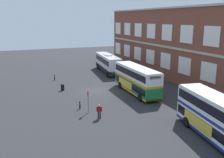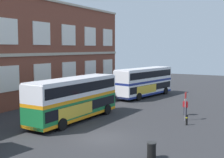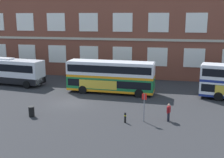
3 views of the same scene
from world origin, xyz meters
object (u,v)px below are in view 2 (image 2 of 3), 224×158
at_px(double_decker_near, 74,98).
at_px(safety_bollard_east, 187,120).
at_px(waiting_passenger, 185,106).
at_px(bus_stand_flag, 185,104).
at_px(station_litter_bin, 152,150).
at_px(double_decker_middle, 144,82).

height_order(double_decker_near, safety_bollard_east, double_decker_near).
bearing_deg(waiting_passenger, bus_stand_flag, -164.70).
distance_m(station_litter_bin, safety_bollard_east, 9.21).
xyz_separation_m(double_decker_near, waiting_passenger, (7.40, -8.60, -1.22)).
distance_m(double_decker_near, bus_stand_flag, 10.58).
relative_size(double_decker_near, double_decker_middle, 0.98).
bearing_deg(station_litter_bin, bus_stand_flag, 4.78).
height_order(double_decker_middle, waiting_passenger, double_decker_middle).
bearing_deg(bus_stand_flag, station_litter_bin, -175.22).
height_order(bus_stand_flag, safety_bollard_east, bus_stand_flag).
xyz_separation_m(double_decker_middle, station_litter_bin, (-22.12, -9.93, -1.63)).
bearing_deg(bus_stand_flag, waiting_passenger, 15.30).
bearing_deg(double_decker_middle, waiting_passenger, -137.02).
height_order(double_decker_middle, safety_bollard_east, double_decker_middle).
relative_size(double_decker_near, safety_bollard_east, 11.66).
height_order(waiting_passenger, bus_stand_flag, bus_stand_flag).
bearing_deg(safety_bollard_east, station_litter_bin, -178.13).
xyz_separation_m(double_decker_middle, safety_bollard_east, (-12.91, -9.63, -1.66)).
bearing_deg(bus_stand_flag, double_decker_middle, 38.71).
bearing_deg(station_litter_bin, safety_bollard_east, 1.87).
bearing_deg(station_litter_bin, double_decker_near, 60.66).
xyz_separation_m(double_decker_near, double_decker_middle, (16.43, -0.19, 0.00)).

